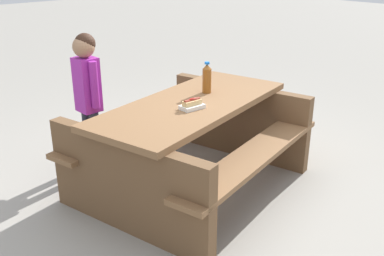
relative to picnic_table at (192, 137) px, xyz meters
The scene contains 5 objects.
ground_plane 0.44m from the picnic_table, ahead, with size 30.00×30.00×0.00m, color gray.
picnic_table is the anchor object (origin of this frame).
soda_bottle 0.51m from the picnic_table, 160.30° to the right, with size 0.08×0.08×0.26m.
hotdog_tray 0.38m from the picnic_table, 47.10° to the left, with size 0.19×0.12×0.08m.
child_in_coat 1.02m from the picnic_table, 63.65° to the right, with size 0.19×0.30×1.23m.
Camera 1 is at (2.25, 2.41, 1.85)m, focal length 41.17 mm.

